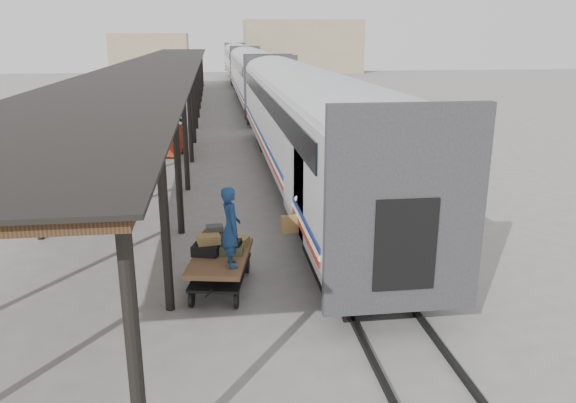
% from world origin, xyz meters
% --- Properties ---
extents(ground, '(160.00, 160.00, 0.00)m').
position_xyz_m(ground, '(0.00, 0.00, 0.00)').
color(ground, slate).
rests_on(ground, ground).
extents(train, '(3.45, 76.01, 4.01)m').
position_xyz_m(train, '(3.19, 33.79, 2.69)').
color(train, silver).
rests_on(train, ground).
extents(canopy, '(4.90, 64.30, 4.15)m').
position_xyz_m(canopy, '(-3.40, 24.00, 4.00)').
color(canopy, '#422B19').
rests_on(canopy, ground).
extents(rails, '(1.54, 150.00, 0.12)m').
position_xyz_m(rails, '(3.20, 34.00, 0.06)').
color(rails, black).
rests_on(rails, ground).
extents(building_far, '(18.00, 10.00, 8.00)m').
position_xyz_m(building_far, '(14.00, 78.00, 4.00)').
color(building_far, tan).
rests_on(building_far, ground).
extents(building_left, '(12.00, 8.00, 6.00)m').
position_xyz_m(building_left, '(-10.00, 82.00, 3.00)').
color(building_left, tan).
rests_on(building_left, ground).
extents(baggage_cart, '(1.68, 2.59, 0.86)m').
position_xyz_m(baggage_cart, '(-0.21, -1.10, 0.65)').
color(baggage_cart, brown).
rests_on(baggage_cart, ground).
extents(suitcase_stack, '(1.43, 1.13, 0.56)m').
position_xyz_m(suitcase_stack, '(-0.25, -0.78, 1.05)').
color(suitcase_stack, '#3D3D40').
rests_on(suitcase_stack, baggage_cart).
extents(luggage_tug, '(1.45, 1.88, 1.47)m').
position_xyz_m(luggage_tug, '(-2.45, 14.63, 0.67)').
color(luggage_tug, maroon).
rests_on(luggage_tug, ground).
extents(porter, '(0.52, 0.72, 1.81)m').
position_xyz_m(porter, '(0.04, -1.75, 1.77)').
color(porter, navy).
rests_on(porter, baggage_cart).
extents(pedestrian, '(1.18, 0.66, 1.91)m').
position_xyz_m(pedestrian, '(-2.40, 18.09, 0.95)').
color(pedestrian, black).
rests_on(pedestrian, ground).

